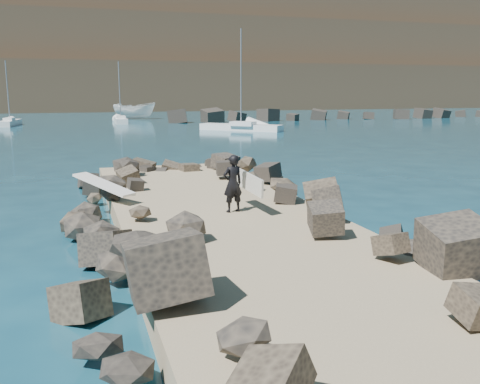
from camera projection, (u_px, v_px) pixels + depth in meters
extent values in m
plane|color=#0F384C|center=(229.00, 238.00, 15.04)|extent=(800.00, 800.00, 0.00)
cube|color=#8C7759|center=(252.00, 247.00, 13.11)|extent=(6.00, 26.00, 0.60)
cube|color=black|center=(130.00, 244.00, 12.69)|extent=(2.60, 22.00, 1.00)
cube|color=black|center=(348.00, 226.00, 14.38)|extent=(2.60, 22.00, 1.00)
cube|color=black|center=(357.00, 115.00, 76.72)|extent=(52.00, 4.00, 1.20)
cube|color=#2D4919|center=(117.00, 51.00, 165.04)|extent=(360.00, 140.00, 32.00)
cube|color=white|center=(104.00, 188.00, 16.95)|extent=(1.90, 2.11, 0.08)
imported|color=silver|center=(134.00, 111.00, 76.86)|extent=(6.56, 4.24, 2.37)
imported|color=black|center=(233.00, 184.00, 15.43)|extent=(0.68, 0.52, 1.67)
cube|color=beige|center=(248.00, 181.00, 15.55)|extent=(0.28, 2.07, 0.65)
cube|color=white|center=(10.00, 124.00, 62.37)|extent=(2.15, 6.34, 0.80)
cylinder|color=gray|center=(8.00, 91.00, 61.66)|extent=(0.12, 0.12, 6.83)
cube|color=white|center=(9.00, 120.00, 61.58)|extent=(1.21, 1.85, 0.44)
cube|color=white|center=(121.00, 121.00, 67.22)|extent=(1.56, 6.38, 0.80)
cylinder|color=gray|center=(119.00, 90.00, 66.50)|extent=(0.12, 0.12, 6.98)
cube|color=white|center=(121.00, 117.00, 66.42)|extent=(1.06, 1.80, 0.44)
cube|color=white|center=(241.00, 128.00, 54.93)|extent=(7.72, 7.21, 0.80)
cylinder|color=gray|center=(241.00, 77.00, 53.97)|extent=(0.12, 0.12, 9.53)
cube|color=white|center=(243.00, 124.00, 54.19)|extent=(2.73, 2.65, 0.44)
cube|color=white|center=(297.00, 1.00, 179.24)|extent=(6.00, 6.00, 3.00)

